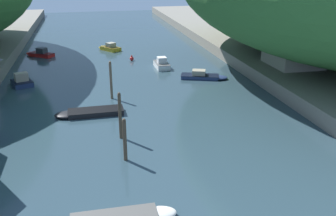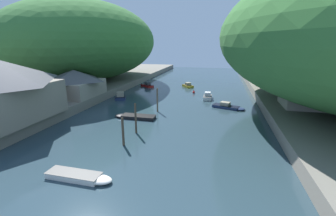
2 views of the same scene
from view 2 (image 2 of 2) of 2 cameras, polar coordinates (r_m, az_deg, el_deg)
water_surface at (r=39.47m, az=2.40°, el=1.01°), size 130.00×130.00×0.00m
left_bank at (r=50.11m, az=-26.54°, el=3.39°), size 22.00×120.00×1.44m
hillside_left at (r=61.14m, az=-20.02°, el=15.66°), size 32.02×44.83×18.78m
waterfront_building at (r=31.53m, az=-36.77°, el=3.66°), size 8.06×13.13×7.19m
boathouse_shed at (r=42.24m, az=-22.65°, el=6.02°), size 8.12×8.96×4.49m
right_bank_cottage at (r=37.43m, az=30.99°, el=3.38°), size 5.46×6.11×3.96m
boat_near_quay at (r=19.45m, az=-21.15°, el=-15.95°), size 5.47×1.39×0.48m
boat_far_upstream at (r=55.56m, az=4.89°, el=5.72°), size 3.58×4.15×1.16m
boat_open_rowboat at (r=38.03m, az=15.18°, el=0.34°), size 5.53×3.31×0.98m
boat_yellow_tender at (r=44.04m, az=-11.96°, el=2.82°), size 2.81×3.54×1.44m
boat_moored_right at (r=43.90m, az=10.05°, el=2.91°), size 1.59×4.14×1.40m
boat_far_right_bank at (r=32.33m, az=-8.70°, el=-2.15°), size 5.94×1.80×0.46m
boat_small_dinghy at (r=56.15m, az=-5.52°, el=5.83°), size 4.42×3.84×1.24m
mooring_post_second at (r=23.56m, az=-11.38°, el=-5.89°), size 0.25×0.25×3.04m
mooring_post_middle at (r=26.42m, az=-8.21°, el=-2.60°), size 0.24×0.24×3.66m
mooring_post_farthest at (r=34.59m, az=-2.72°, el=2.07°), size 0.25×0.25×3.74m
channel_buoy_near at (r=48.15m, az=6.55°, el=4.04°), size 0.54×0.54×0.81m
person_on_quay at (r=36.86m, az=-25.41°, el=2.26°), size 0.26×0.40×1.69m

